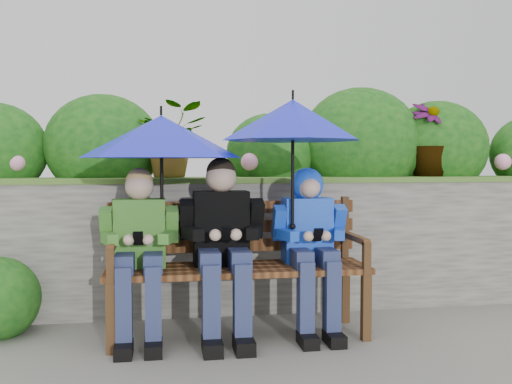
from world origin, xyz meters
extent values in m
plane|color=slate|center=(0.00, 0.00, 0.00)|extent=(60.00, 60.00, 0.00)
cube|color=#5E5B57|center=(0.00, 0.75, 0.50)|extent=(8.00, 0.40, 1.00)
cube|color=#3C6330|center=(0.00, 0.75, 1.01)|extent=(8.00, 0.42, 0.04)
cube|color=#3C6330|center=(0.00, 1.95, 0.48)|extent=(8.00, 2.00, 0.96)
ellipsoid|color=#0F4312|center=(-1.07, 1.04, 1.27)|extent=(0.91, 0.73, 0.82)
ellipsoid|color=#0F4312|center=(0.28, 1.08, 1.22)|extent=(0.74, 0.59, 0.67)
ellipsoid|color=#0F4312|center=(1.06, 1.05, 1.31)|extent=(1.04, 0.83, 0.94)
ellipsoid|color=#0F4312|center=(1.76, 1.05, 1.27)|extent=(0.91, 0.73, 0.82)
sphere|color=pink|center=(-1.68, 0.85, 1.15)|extent=(0.14, 0.14, 0.14)
sphere|color=pink|center=(0.07, 0.85, 1.15)|extent=(0.14, 0.14, 0.14)
sphere|color=pink|center=(2.26, 0.85, 1.15)|extent=(0.14, 0.14, 0.14)
imported|color=#0F4312|center=(-0.53, 0.85, 1.32)|extent=(0.52, 0.45, 0.58)
imported|color=#0F4312|center=(1.59, 0.85, 1.34)|extent=(0.35, 0.35, 0.62)
cube|color=#432B17|center=(-0.92, -0.17, 0.21)|extent=(0.06, 0.06, 0.43)
cube|color=#432B17|center=(-0.92, 0.26, 0.21)|extent=(0.06, 0.06, 0.43)
cube|color=#432B17|center=(0.67, -0.17, 0.21)|extent=(0.06, 0.06, 0.43)
cube|color=#432B17|center=(0.67, 0.26, 0.21)|extent=(0.06, 0.06, 0.43)
cube|color=#442410|center=(-0.12, -0.13, 0.45)|extent=(1.71, 0.09, 0.04)
cube|color=#442410|center=(-0.12, -0.01, 0.45)|extent=(1.71, 0.09, 0.04)
cube|color=#442410|center=(-0.12, 0.11, 0.45)|extent=(1.71, 0.09, 0.04)
cube|color=#442410|center=(-0.12, 0.24, 0.45)|extent=(1.71, 0.09, 0.04)
cube|color=#432B17|center=(-0.92, 0.28, 0.66)|extent=(0.05, 0.05, 0.47)
cube|color=#442410|center=(-0.92, 0.05, 0.64)|extent=(0.05, 0.44, 0.04)
cube|color=#432B17|center=(-0.92, -0.17, 0.53)|extent=(0.05, 0.05, 0.21)
cube|color=#432B17|center=(0.67, 0.28, 0.66)|extent=(0.05, 0.05, 0.47)
cube|color=#442410|center=(0.67, 0.05, 0.64)|extent=(0.05, 0.44, 0.04)
cube|color=#432B17|center=(0.67, -0.17, 0.53)|extent=(0.05, 0.05, 0.21)
cube|color=#442410|center=(-0.12, 0.29, 0.57)|extent=(1.71, 0.03, 0.09)
cube|color=#442410|center=(-0.12, 0.29, 0.70)|extent=(1.71, 0.03, 0.09)
cube|color=#442410|center=(-0.12, 0.29, 0.84)|extent=(1.71, 0.03, 0.09)
cube|color=#468B32|center=(-0.76, 0.15, 0.69)|extent=(0.33, 0.19, 0.44)
sphere|color=tan|center=(-0.76, 0.13, 0.99)|extent=(0.18, 0.18, 0.18)
sphere|color=#AD884A|center=(-0.76, 0.14, 1.02)|extent=(0.17, 0.17, 0.17)
cube|color=navy|center=(-0.85, -0.01, 0.52)|extent=(0.12, 0.31, 0.12)
cube|color=navy|center=(-0.85, -0.16, 0.26)|extent=(0.10, 0.11, 0.52)
cube|color=black|center=(-0.85, -0.22, 0.04)|extent=(0.11, 0.21, 0.08)
cube|color=navy|center=(-0.67, -0.01, 0.52)|extent=(0.12, 0.31, 0.12)
cube|color=navy|center=(-0.67, -0.16, 0.26)|extent=(0.10, 0.11, 0.52)
cube|color=black|center=(-0.67, -0.22, 0.04)|extent=(0.11, 0.21, 0.08)
cube|color=#468B32|center=(-0.97, 0.10, 0.75)|extent=(0.08, 0.18, 0.25)
cube|color=#468B32|center=(-0.94, -0.03, 0.68)|extent=(0.12, 0.20, 0.07)
sphere|color=tan|center=(-0.82, -0.11, 0.68)|extent=(0.07, 0.07, 0.07)
cube|color=#468B32|center=(-0.55, 0.10, 0.75)|extent=(0.08, 0.18, 0.25)
cube|color=#468B32|center=(-0.58, -0.03, 0.68)|extent=(0.12, 0.20, 0.07)
sphere|color=tan|center=(-0.70, -0.11, 0.68)|extent=(0.07, 0.07, 0.07)
cube|color=black|center=(-0.76, -0.12, 0.69)|extent=(0.06, 0.07, 0.09)
cube|color=black|center=(-0.23, 0.15, 0.71)|extent=(0.36, 0.21, 0.49)
sphere|color=tan|center=(-0.23, 0.13, 1.05)|extent=(0.20, 0.20, 0.20)
sphere|color=black|center=(-0.23, 0.14, 1.08)|extent=(0.19, 0.19, 0.19)
cube|color=navy|center=(-0.33, -0.02, 0.53)|extent=(0.13, 0.34, 0.13)
cube|color=navy|center=(-0.33, -0.19, 0.26)|extent=(0.11, 0.12, 0.53)
cube|color=black|center=(-0.33, -0.26, 0.04)|extent=(0.12, 0.23, 0.09)
cube|color=navy|center=(-0.13, -0.02, 0.53)|extent=(0.13, 0.34, 0.13)
cube|color=navy|center=(-0.13, -0.19, 0.26)|extent=(0.11, 0.12, 0.53)
cube|color=black|center=(-0.13, -0.26, 0.04)|extent=(0.12, 0.23, 0.09)
cube|color=black|center=(-0.46, 0.09, 0.77)|extent=(0.09, 0.20, 0.27)
cube|color=black|center=(-0.43, -0.05, 0.70)|extent=(0.14, 0.23, 0.07)
sphere|color=tan|center=(-0.29, -0.14, 0.70)|extent=(0.07, 0.07, 0.07)
cube|color=black|center=(0.00, 0.09, 0.77)|extent=(0.09, 0.20, 0.27)
cube|color=black|center=(-0.03, -0.05, 0.70)|extent=(0.14, 0.23, 0.07)
sphere|color=tan|center=(-0.17, -0.14, 0.70)|extent=(0.07, 0.07, 0.07)
cube|color=black|center=(-0.23, -0.15, 0.71)|extent=(0.06, 0.07, 0.09)
cube|color=#162AB9|center=(0.36, 0.15, 0.69)|extent=(0.33, 0.19, 0.44)
sphere|color=tan|center=(0.36, 0.13, 0.99)|extent=(0.18, 0.18, 0.18)
sphere|color=#162AB9|center=(0.36, 0.16, 1.00)|extent=(0.23, 0.23, 0.23)
sphere|color=tan|center=(0.36, 0.08, 0.98)|extent=(0.14, 0.14, 0.14)
cube|color=navy|center=(0.28, -0.01, 0.52)|extent=(0.11, 0.31, 0.11)
cube|color=navy|center=(0.28, -0.16, 0.26)|extent=(0.10, 0.11, 0.52)
cube|color=black|center=(0.28, -0.22, 0.04)|extent=(0.11, 0.21, 0.08)
cube|color=navy|center=(0.45, -0.01, 0.52)|extent=(0.11, 0.31, 0.11)
cube|color=navy|center=(0.45, -0.16, 0.26)|extent=(0.10, 0.11, 0.52)
cube|color=black|center=(0.45, -0.22, 0.04)|extent=(0.11, 0.21, 0.08)
cube|color=#162AB9|center=(0.16, 0.10, 0.74)|extent=(0.08, 0.17, 0.24)
cube|color=#162AB9|center=(0.18, -0.03, 0.68)|extent=(0.12, 0.20, 0.07)
sphere|color=tan|center=(0.30, -0.11, 0.68)|extent=(0.07, 0.07, 0.07)
cube|color=#162AB9|center=(0.57, 0.10, 0.74)|extent=(0.08, 0.17, 0.24)
cube|color=#162AB9|center=(0.54, -0.03, 0.68)|extent=(0.12, 0.20, 0.07)
sphere|color=tan|center=(0.42, -0.11, 0.68)|extent=(0.07, 0.07, 0.07)
cube|color=black|center=(0.36, -0.12, 0.69)|extent=(0.06, 0.07, 0.09)
cone|color=#131BD6|center=(-0.62, 0.10, 1.31)|extent=(1.04, 1.04, 0.27)
cylinder|color=black|center=(-0.62, 0.10, 1.48)|extent=(0.02, 0.02, 0.06)
cylinder|color=black|center=(-0.62, 0.10, 1.01)|extent=(0.02, 0.02, 0.61)
sphere|color=black|center=(-0.62, 0.10, 0.71)|extent=(0.04, 0.04, 0.04)
cone|color=#131BD6|center=(0.23, 0.02, 1.42)|extent=(0.92, 0.92, 0.27)
cylinder|color=black|center=(0.23, 0.02, 1.59)|extent=(0.02, 0.02, 0.06)
cylinder|color=black|center=(0.23, 0.02, 1.07)|extent=(0.02, 0.02, 0.70)
sphere|color=black|center=(0.23, 0.02, 0.73)|extent=(0.04, 0.04, 0.04)
camera|label=1|loc=(-0.61, -3.62, 1.15)|focal=40.00mm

